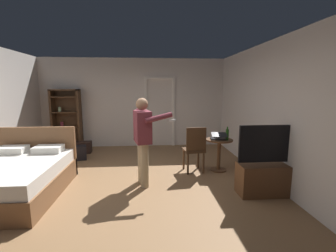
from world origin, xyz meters
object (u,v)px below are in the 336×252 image
bed (15,177)px  side_table (219,150)px  laptop (218,137)px  bottle_on_table (227,134)px  suitcase_dark (82,147)px  suitcase_small (76,153)px  tv_flatscreen (268,174)px  bookshelf (67,117)px  wooden_chair (195,148)px  person_blue_shirt (143,135)px

bed → side_table: (3.77, 0.88, 0.16)m
laptop → bottle_on_table: 0.19m
laptop → suitcase_dark: laptop is taller
side_table → laptop: laptop is taller
suitcase_small → laptop: bearing=-34.0°
tv_flatscreen → suitcase_small: tv_flatscreen is taller
bed → bookshelf: (-0.15, 3.09, 0.64)m
tv_flatscreen → suitcase_dark: 4.82m
bottle_on_table → wooden_chair: wooden_chair is taller
laptop → suitcase_dark: (-3.35, 1.71, -0.59)m
tv_flatscreen → person_blue_shirt: size_ratio=0.74×
tv_flatscreen → person_blue_shirt: bearing=164.5°
bed → tv_flatscreen: size_ratio=1.62×
side_table → wooden_chair: 0.56m
wooden_chair → person_blue_shirt: person_blue_shirt is taller
suitcase_small → suitcase_dark: bearing=76.4°
bookshelf → suitcase_small: bearing=-64.4°
side_table → bottle_on_table: 0.39m
bed → bookshelf: bookshelf is taller
side_table → bottle_on_table: size_ratio=2.48×
bookshelf → person_blue_shirt: bearing=-50.7°
tv_flatscreen → wooden_chair: 1.54m
side_table → bed: bearing=-166.9°
person_blue_shirt → suitcase_dark: bearing=127.8°
bookshelf → suitcase_dark: (0.54, -0.54, -0.78)m
suitcase_dark → suitcase_small: bearing=-89.8°
tv_flatscreen → laptop: tv_flatscreen is taller
side_table → wooden_chair: (-0.55, -0.07, 0.08)m
laptop → tv_flatscreen: bearing=-65.8°
bookshelf → bottle_on_table: 4.66m
suitcase_dark → suitcase_small: 0.64m
bookshelf → side_table: bookshelf is taller
side_table → person_blue_shirt: (-1.61, -0.61, 0.47)m
tv_flatscreen → suitcase_dark: bearing=143.5°
wooden_chair → suitcase_small: bearing=158.6°
tv_flatscreen → suitcase_small: 4.44m
laptop → bookshelf: bearing=149.9°
suitcase_dark → suitcase_small: size_ratio=0.98×
laptop → suitcase_small: laptop is taller
bottle_on_table → tv_flatscreen: bearing=-72.9°
bottle_on_table → suitcase_small: bottle_on_table is taller
tv_flatscreen → laptop: 1.33m
bookshelf → wooden_chair: (3.37, -2.28, -0.40)m
laptop → suitcase_small: 3.54m
person_blue_shirt → tv_flatscreen: bearing=-15.5°
bed → suitcase_small: (0.41, 1.91, -0.13)m
bookshelf → suitcase_small: bookshelf is taller
wooden_chair → suitcase_small: size_ratio=1.94×
bed → bottle_on_table: bed is taller
tv_flatscreen → suitcase_dark: size_ratio=2.38×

